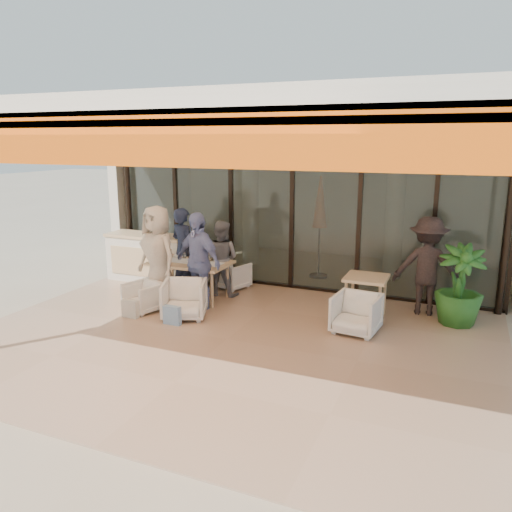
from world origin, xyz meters
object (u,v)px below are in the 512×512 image
(chair_far_left, at_px, (196,270))
(side_chair, at_px, (356,312))
(dining_table, at_px, (190,265))
(chair_near_right, at_px, (184,298))
(chair_far_right, at_px, (232,274))
(diner_navy, at_px, (183,250))
(standing_woman, at_px, (427,267))
(diner_grey, at_px, (221,259))
(host_counter, at_px, (149,258))
(diner_periwinkle, at_px, (198,262))
(side_table, at_px, (366,282))
(chair_near_left, at_px, (144,296))
(potted_palm, at_px, (460,286))
(diner_cream, at_px, (158,256))

(chair_far_left, distance_m, side_chair, 3.97)
(dining_table, distance_m, chair_near_right, 1.09)
(chair_far_left, bearing_deg, chair_far_right, -179.34)
(diner_navy, xyz_separation_m, standing_woman, (4.62, 0.40, 0.02))
(chair_far_right, relative_size, diner_grey, 0.41)
(host_counter, distance_m, chair_far_left, 1.08)
(diner_periwinkle, bearing_deg, chair_near_right, -71.92)
(diner_grey, distance_m, side_table, 2.87)
(chair_near_left, distance_m, side_table, 3.91)
(chair_near_left, xyz_separation_m, diner_navy, (0.00, 1.40, 0.55))
(chair_near_left, xyz_separation_m, diner_grey, (0.84, 1.40, 0.45))
(dining_table, height_order, side_chair, dining_table)
(chair_near_right, xyz_separation_m, diner_navy, (-0.84, 1.40, 0.48))
(chair_far_right, height_order, side_table, side_table)
(diner_navy, height_order, potted_palm, diner_navy)
(chair_near_right, bearing_deg, chair_near_left, 158.24)
(dining_table, distance_m, side_table, 3.30)
(host_counter, bearing_deg, diner_grey, -8.52)
(chair_far_right, height_order, diner_cream, diner_cream)
(host_counter, height_order, diner_navy, diner_navy)
(diner_navy, relative_size, side_chair, 2.41)
(chair_far_left, bearing_deg, chair_near_left, 90.66)
(side_table, bearing_deg, chair_near_right, -157.11)
(diner_navy, relative_size, potted_palm, 1.25)
(dining_table, height_order, potted_palm, potted_palm)
(diner_cream, xyz_separation_m, standing_woman, (4.62, 1.30, -0.06))
(dining_table, height_order, diner_cream, diner_cream)
(chair_far_right, relative_size, diner_cream, 0.33)
(chair_near_left, height_order, chair_near_right, chair_near_right)
(chair_near_left, distance_m, standing_woman, 4.99)
(diner_navy, height_order, diner_grey, diner_navy)
(chair_far_left, bearing_deg, side_table, 170.08)
(chair_far_right, height_order, diner_periwinkle, diner_periwinkle)
(standing_woman, bearing_deg, diner_periwinkle, 13.95)
(dining_table, relative_size, diner_grey, 1.01)
(host_counter, distance_m, chair_near_left, 1.99)
(chair_far_right, relative_size, diner_navy, 0.36)
(dining_table, xyz_separation_m, chair_near_right, (0.43, -0.96, -0.32))
(diner_grey, distance_m, potted_palm, 4.33)
(chair_near_left, bearing_deg, chair_far_right, 84.41)
(diner_periwinkle, bearing_deg, chair_far_left, 139.04)
(chair_near_right, xyz_separation_m, diner_periwinkle, (0.00, 0.50, 0.52))
(side_chair, bearing_deg, diner_grey, 167.86)
(host_counter, bearing_deg, side_chair, -14.47)
(host_counter, bearing_deg, chair_far_left, 11.94)
(chair_far_right, distance_m, diner_periwinkle, 1.52)
(chair_far_right, distance_m, diner_cream, 1.75)
(dining_table, distance_m, chair_near_left, 1.11)
(host_counter, distance_m, potted_palm, 6.21)
(chair_near_left, bearing_deg, chair_far_left, 108.26)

